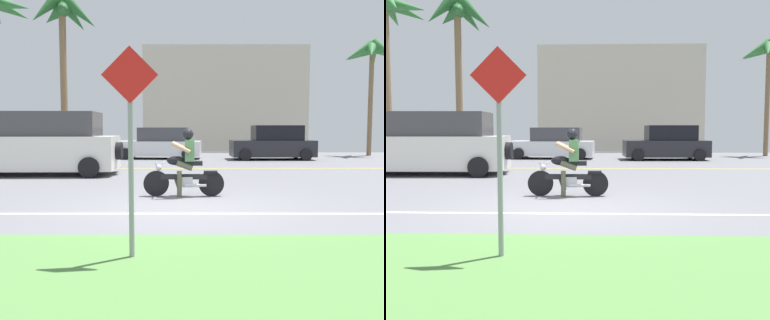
# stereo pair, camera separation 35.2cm
# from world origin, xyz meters

# --- Properties ---
(ground) EXTENTS (56.00, 30.00, 0.04)m
(ground) POSITION_xyz_m (0.00, 3.00, -0.02)
(ground) COLOR slate
(grass_median) EXTENTS (56.00, 3.80, 0.06)m
(grass_median) POSITION_xyz_m (0.00, -4.10, 0.03)
(grass_median) COLOR #548442
(grass_median) RESTS_ON ground
(lane_line_near) EXTENTS (50.40, 0.12, 0.01)m
(lane_line_near) POSITION_xyz_m (0.00, -0.57, 0.00)
(lane_line_near) COLOR silver
(lane_line_near) RESTS_ON ground
(lane_line_far) EXTENTS (50.40, 0.12, 0.01)m
(lane_line_far) POSITION_xyz_m (0.00, 7.61, 0.00)
(lane_line_far) COLOR yellow
(lane_line_far) RESTS_ON ground
(motorcyclist) EXTENTS (1.80, 0.59, 1.50)m
(motorcyclist) POSITION_xyz_m (0.01, 1.32, 0.64)
(motorcyclist) COLOR black
(motorcyclist) RESTS_ON ground
(suv_nearby) EXTENTS (5.07, 2.23, 2.04)m
(suv_nearby) POSITION_xyz_m (-4.70, 5.58, 0.99)
(suv_nearby) COLOR white
(suv_nearby) RESTS_ON ground
(parked_car_0) EXTENTS (4.24, 2.02, 1.56)m
(parked_car_0) POSITION_xyz_m (-7.63, 13.59, 0.73)
(parked_car_0) COLOR white
(parked_car_0) RESTS_ON ground
(parked_car_1) EXTENTS (4.32, 2.04, 1.56)m
(parked_car_1) POSITION_xyz_m (-1.42, 12.69, 0.73)
(parked_car_1) COLOR silver
(parked_car_1) RESTS_ON ground
(parked_car_2) EXTENTS (4.03, 2.02, 1.66)m
(parked_car_2) POSITION_xyz_m (4.16, 12.15, 0.77)
(parked_car_2) COLOR #232328
(parked_car_2) RESTS_ON ground
(palm_tree_1) EXTENTS (3.29, 3.16, 6.42)m
(palm_tree_1) POSITION_xyz_m (10.13, 15.06, 5.46)
(palm_tree_1) COLOR brown
(palm_tree_1) RESTS_ON ground
(palm_tree_2) EXTENTS (3.70, 4.07, 8.76)m
(palm_tree_2) POSITION_xyz_m (-6.78, 14.71, 7.26)
(palm_tree_2) COLOR brown
(palm_tree_2) RESTS_ON ground
(street_sign) EXTENTS (0.62, 0.06, 2.40)m
(street_sign) POSITION_xyz_m (-0.50, -3.15, 1.47)
(street_sign) COLOR gray
(street_sign) RESTS_ON ground
(building_far) EXTENTS (10.89, 4.00, 6.95)m
(building_far) POSITION_xyz_m (2.40, 21.00, 3.47)
(building_far) COLOR beige
(building_far) RESTS_ON ground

